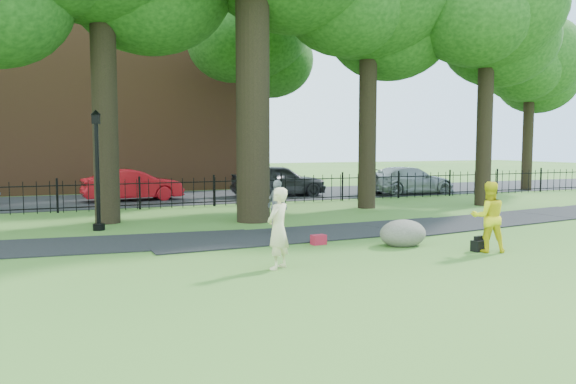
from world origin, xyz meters
name	(u,v)px	position (x,y,z in m)	size (l,w,h in m)	color
ground	(358,262)	(0.00, 0.00, 0.00)	(120.00, 120.00, 0.00)	#366623
footpath	(321,233)	(1.00, 3.90, 0.00)	(36.00, 2.60, 0.03)	black
street	(192,198)	(0.00, 16.00, 0.00)	(80.00, 7.00, 0.02)	black
iron_fence	(214,192)	(0.00, 12.00, 0.60)	(44.00, 0.04, 1.20)	black
brick_building	(91,84)	(-4.00, 24.00, 6.00)	(18.00, 8.00, 12.00)	brown
woman	(278,228)	(-1.84, 0.09, 0.84)	(0.62, 0.40, 1.69)	beige
man	(488,217)	(3.45, -0.12, 0.84)	(0.82, 0.64, 1.68)	yellow
pedestrian	(277,207)	(-0.20, 4.32, 0.78)	(0.91, 0.38, 1.55)	#99999D
boulder	(403,231)	(2.06, 1.36, 0.36)	(1.24, 0.93, 0.72)	#625F51
lamppost	(97,172)	(-4.88, 6.98, 1.76)	(0.36, 0.36, 3.58)	black
backpack	(479,246)	(3.31, 0.02, 0.13)	(0.35, 0.22, 0.26)	black
red_bag	(319,240)	(0.14, 2.30, 0.13)	(0.37, 0.23, 0.25)	maroon
red_sedan	(132,185)	(-2.84, 15.50, 0.72)	(1.52, 4.37, 1.44)	#A60C14
grey_car	(279,180)	(4.06, 15.00, 0.79)	(1.86, 4.63, 1.58)	black
silver_car	(409,180)	(10.68, 13.56, 0.70)	(1.97, 4.85, 1.41)	gray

